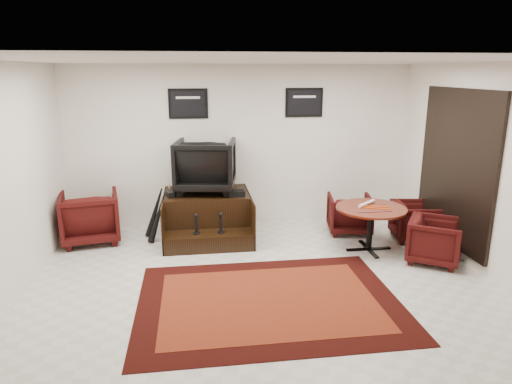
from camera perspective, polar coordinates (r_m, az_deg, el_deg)
ground at (r=6.08m, az=0.88°, el=-11.28°), size 6.00×6.00×0.00m
room_shell at (r=5.73m, az=4.82°, el=5.82°), size 6.02×5.02×2.81m
area_rug at (r=5.64m, az=1.61°, el=-13.47°), size 3.12×2.34×0.01m
shine_podium at (r=7.67m, az=-6.11°, el=-3.02°), size 1.41×1.45×0.73m
shine_chair at (r=7.59m, az=-6.33°, el=3.65°), size 1.07×1.02×0.98m
shoes_pair at (r=7.46m, az=-10.28°, el=-0.16°), size 0.28×0.31×0.10m
polish_kit at (r=7.35m, az=-2.49°, el=-0.18°), size 0.28×0.20×0.09m
umbrella_black at (r=7.44m, az=-12.21°, el=-3.14°), size 0.31×0.12×0.84m
umbrella_hooked at (r=7.72m, az=-12.52°, el=-2.45°), size 0.32×0.12×0.86m
armchair_side at (r=7.80m, az=-20.05°, el=-2.66°), size 1.01×0.97×0.90m
meeting_table at (r=7.13m, az=14.16°, el=-2.54°), size 1.05×1.05×0.69m
table_chair_back at (r=7.92m, az=11.61°, el=-2.47°), size 0.81×0.77×0.72m
table_chair_window at (r=7.88m, az=19.25°, el=-3.23°), size 0.72×0.76×0.69m
table_chair_corner at (r=7.05m, az=21.47°, el=-5.43°), size 0.93×0.94×0.72m
paper_roll at (r=7.21m, az=13.68°, el=-1.39°), size 0.36×0.30×0.05m
table_clutter at (r=7.04m, az=14.65°, el=-2.01°), size 0.57×0.35×0.01m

